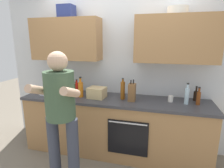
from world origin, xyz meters
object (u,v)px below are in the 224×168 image
(bottle_hotsauce, at_px, (77,88))
(cup_coffee, at_px, (171,99))
(bottle_syrup, at_px, (123,90))
(bottle_vinegar, at_px, (198,98))
(knife_block, at_px, (132,92))
(bottle_water, at_px, (187,95))
(bottle_juice, at_px, (81,89))
(mixing_bowl, at_px, (47,92))
(person_standing, at_px, (61,110))
(grocery_bag_bread, at_px, (97,93))
(bottle_soy, at_px, (196,96))
(bottle_soda, at_px, (76,88))
(potted_herb, at_px, (64,86))

(bottle_hotsauce, bearing_deg, cup_coffee, -0.62)
(bottle_syrup, relative_size, bottle_vinegar, 1.29)
(knife_block, bearing_deg, bottle_water, 3.49)
(bottle_juice, height_order, mixing_bowl, bottle_juice)
(person_standing, bearing_deg, bottle_vinegar, 27.19)
(cup_coffee, xyz_separation_m, grocery_bag_bread, (-1.09, -0.09, 0.04))
(bottle_vinegar, height_order, grocery_bag_bread, bottle_vinegar)
(bottle_water, bearing_deg, bottle_syrup, -179.64)
(bottle_soy, bearing_deg, grocery_bag_bread, -171.20)
(bottle_juice, bearing_deg, bottle_water, 2.22)
(bottle_juice, height_order, bottle_soda, bottle_juice)
(bottle_vinegar, distance_m, knife_block, 0.91)
(bottle_soda, height_order, grocery_bag_bread, bottle_soda)
(bottle_juice, relative_size, knife_block, 1.01)
(bottle_juice, height_order, cup_coffee, bottle_juice)
(bottle_syrup, distance_m, bottle_juice, 0.65)
(bottle_soy, bearing_deg, potted_herb, -173.71)
(bottle_vinegar, relative_size, potted_herb, 0.92)
(mixing_bowl, height_order, grocery_bag_bread, grocery_bag_bread)
(bottle_soy, height_order, mixing_bowl, bottle_soy)
(person_standing, height_order, bottle_vinegar, person_standing)
(bottle_soy, relative_size, mixing_bowl, 0.85)
(bottle_vinegar, xyz_separation_m, bottle_hotsauce, (-1.83, 0.06, 0.00))
(bottle_water, relative_size, bottle_soy, 1.37)
(bottle_juice, relative_size, grocery_bag_bread, 1.25)
(potted_herb, bearing_deg, bottle_water, 1.03)
(cup_coffee, xyz_separation_m, mixing_bowl, (-1.94, -0.11, -0.00))
(bottle_soy, bearing_deg, person_standing, -148.15)
(bottle_syrup, relative_size, potted_herb, 1.19)
(bottle_water, distance_m, bottle_soda, 1.74)
(person_standing, xyz_separation_m, grocery_bag_bread, (0.17, 0.78, 0.01))
(bottle_vinegar, height_order, cup_coffee, bottle_vinegar)
(cup_coffee, relative_size, mixing_bowl, 0.34)
(cup_coffee, bearing_deg, bottle_hotsauce, 179.38)
(bottle_vinegar, distance_m, bottle_juice, 1.70)
(bottle_soy, xyz_separation_m, mixing_bowl, (-2.30, -0.24, -0.04))
(potted_herb, bearing_deg, mixing_bowl, -175.89)
(person_standing, distance_m, bottle_juice, 0.76)
(bottle_syrup, bearing_deg, bottle_hotsauce, 174.42)
(knife_block, height_order, grocery_bag_bread, knife_block)
(bottle_vinegar, xyz_separation_m, knife_block, (-0.90, -0.06, 0.03))
(knife_block, bearing_deg, bottle_vinegar, 3.83)
(bottle_water, distance_m, grocery_bag_bread, 1.29)
(knife_block, height_order, potted_herb, knife_block)
(bottle_soda, relative_size, knife_block, 0.59)
(cup_coffee, bearing_deg, bottle_vinegar, -6.39)
(bottle_vinegar, distance_m, bottle_water, 0.15)
(bottle_vinegar, bearing_deg, grocery_bag_bread, -177.99)
(bottle_soda, bearing_deg, knife_block, -11.36)
(bottle_soy, xyz_separation_m, cup_coffee, (-0.35, -0.13, -0.04))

